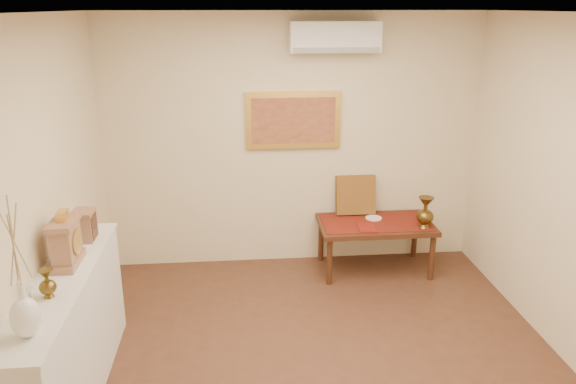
{
  "coord_description": "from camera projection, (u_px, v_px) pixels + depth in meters",
  "views": [
    {
      "loc": [
        -0.6,
        -3.57,
        2.74
      ],
      "look_at": [
        -0.16,
        1.15,
        1.17
      ],
      "focal_mm": 35.0,
      "sensor_mm": 36.0,
      "label": 1
    }
  ],
  "objects": [
    {
      "name": "mantel_clock",
      "position": [
        66.0,
        242.0,
        3.97
      ],
      "size": [
        0.17,
        0.36,
        0.41
      ],
      "color": "#9E6E51",
      "rests_on": "display_ledge"
    },
    {
      "name": "wall_left",
      "position": [
        26.0,
        229.0,
        3.69
      ],
      "size": [
        0.02,
        4.5,
        2.7
      ],
      "primitive_type": "cube",
      "color": "beige",
      "rests_on": "ground"
    },
    {
      "name": "display_ledge",
      "position": [
        69.0,
        340.0,
        3.97
      ],
      "size": [
        0.37,
        2.02,
        0.98
      ],
      "color": "silver",
      "rests_on": "floor"
    },
    {
      "name": "wooden_chest",
      "position": [
        84.0,
        225.0,
        4.41
      ],
      "size": [
        0.16,
        0.21,
        0.24
      ],
      "color": "#9E6E51",
      "rests_on": "display_ledge"
    },
    {
      "name": "plate",
      "position": [
        374.0,
        218.0,
        6.05
      ],
      "size": [
        0.18,
        0.18,
        0.01
      ],
      "primitive_type": "cylinder",
      "color": "white",
      "rests_on": "table_cloth"
    },
    {
      "name": "ac_unit",
      "position": [
        335.0,
        37.0,
        5.56
      ],
      "size": [
        0.9,
        0.25,
        0.3
      ],
      "color": "white",
      "rests_on": "wall_back"
    },
    {
      "name": "floor",
      "position": [
        323.0,
        383.0,
        4.29
      ],
      "size": [
        4.5,
        4.5,
        0.0
      ],
      "primitive_type": "plane",
      "color": "#563322",
      "rests_on": "ground"
    },
    {
      "name": "low_table",
      "position": [
        375.0,
        228.0,
        5.99
      ],
      "size": [
        1.2,
        0.7,
        0.55
      ],
      "color": "#462415",
      "rests_on": "floor"
    },
    {
      "name": "wall_back",
      "position": [
        293.0,
        143.0,
        5.99
      ],
      "size": [
        4.0,
        0.02,
        2.7
      ],
      "primitive_type": "cube",
      "color": "beige",
      "rests_on": "ground"
    },
    {
      "name": "cushion",
      "position": [
        355.0,
        195.0,
        6.15
      ],
      "size": [
        0.43,
        0.19,
        0.44
      ],
      "primitive_type": "cube",
      "rotation": [
        -0.21,
        0.0,
        0.0
      ],
      "color": "#5B2312",
      "rests_on": "table_cloth"
    },
    {
      "name": "brass_urn_tall",
      "position": [
        426.0,
        209.0,
        5.76
      ],
      "size": [
        0.18,
        0.18,
        0.4
      ],
      "primitive_type": null,
      "color": "brown",
      "rests_on": "table_cloth"
    },
    {
      "name": "brass_urn_small",
      "position": [
        47.0,
        280.0,
        3.53
      ],
      "size": [
        0.11,
        0.11,
        0.24
      ],
      "primitive_type": null,
      "color": "brown",
      "rests_on": "display_ledge"
    },
    {
      "name": "candlestick",
      "position": [
        30.0,
        304.0,
        3.28
      ],
      "size": [
        0.1,
        0.1,
        0.21
      ],
      "primitive_type": null,
      "color": "silver",
      "rests_on": "display_ledge"
    },
    {
      "name": "table_cloth",
      "position": [
        376.0,
        222.0,
        5.97
      ],
      "size": [
        1.14,
        0.59,
        0.01
      ],
      "primitive_type": "cube",
      "color": "maroon",
      "rests_on": "low_table"
    },
    {
      "name": "white_vase",
      "position": [
        17.0,
        265.0,
        3.01
      ],
      "size": [
        0.17,
        0.17,
        0.88
      ],
      "primitive_type": null,
      "color": "white",
      "rests_on": "display_ledge"
    },
    {
      "name": "ceiling",
      "position": [
        331.0,
        13.0,
        3.44
      ],
      "size": [
        4.5,
        4.5,
        0.0
      ],
      "primitive_type": "plane",
      "rotation": [
        3.14,
        0.0,
        0.0
      ],
      "color": "silver",
      "rests_on": "ground"
    },
    {
      "name": "painting",
      "position": [
        293.0,
        120.0,
        5.89
      ],
      "size": [
        1.0,
        0.06,
        0.6
      ],
      "color": "gold",
      "rests_on": "wall_back"
    },
    {
      "name": "menu",
      "position": [
        367.0,
        228.0,
        5.79
      ],
      "size": [
        0.2,
        0.26,
        0.01
      ],
      "primitive_type": "cube",
      "rotation": [
        0.0,
        0.0,
        -0.07
      ],
      "color": "maroon",
      "rests_on": "table_cloth"
    }
  ]
}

